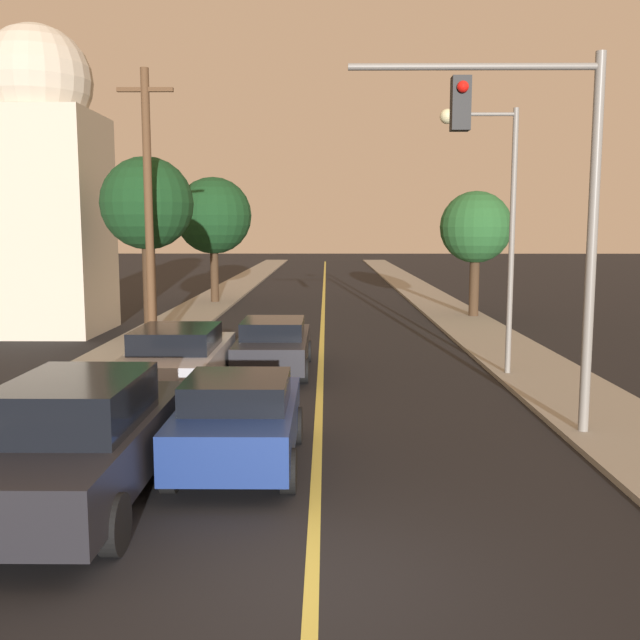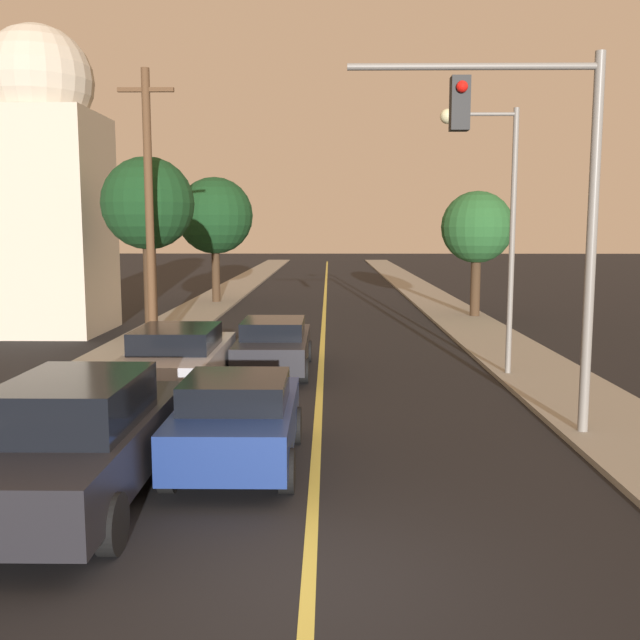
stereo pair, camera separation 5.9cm
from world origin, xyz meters
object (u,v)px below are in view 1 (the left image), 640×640
car_near_lane_front (239,419)px  car_outer_lane_second (179,360)px  car_outer_lane_front (83,439)px  tree_left_near (147,205)px  traffic_signal_mast (541,182)px  utility_pole_left (149,208)px  tree_left_far (213,216)px  streetlamp_right (494,203)px  car_near_lane_second (274,344)px  domed_building_left (41,182)px  tree_right_near (476,228)px

car_near_lane_front → car_outer_lane_second: 5.13m
car_outer_lane_front → tree_left_near: size_ratio=0.87×
traffic_signal_mast → utility_pole_left: 12.05m
tree_left_near → tree_left_far: (0.18, 12.29, -0.14)m
utility_pole_left → streetlamp_right: bearing=-17.8°
car_near_lane_second → utility_pole_left: 5.72m
car_near_lane_second → tree_left_far: bearing=103.9°
tree_left_near → car_near_lane_front: bearing=-70.2°
utility_pole_left → domed_building_left: size_ratio=0.76×
car_outer_lane_front → car_outer_lane_second: (0.00, 6.31, -0.08)m
traffic_signal_mast → domed_building_left: size_ratio=0.62×
traffic_signal_mast → car_near_lane_second: bearing=131.0°
car_near_lane_second → domed_building_left: domed_building_left is taller
car_outer_lane_front → tree_left_near: tree_left_near is taller
car_outer_lane_second → utility_pole_left: utility_pole_left is taller
tree_right_near → car_outer_lane_second: bearing=-124.1°
tree_left_far → car_near_lane_front: bearing=-80.3°
utility_pole_left → tree_left_near: size_ratio=1.38×
car_outer_lane_second → tree_left_near: size_ratio=0.81×
car_outer_lane_second → traffic_signal_mast: size_ratio=0.73×
domed_building_left → car_outer_lane_second: bearing=-55.4°
car_near_lane_second → domed_building_left: 12.13m
utility_pole_left → tree_left_far: utility_pole_left is taller
tree_right_near → tree_left_far: bearing=154.2°
car_near_lane_second → utility_pole_left: bearing=148.0°
domed_building_left → streetlamp_right: bearing=-28.5°
car_near_lane_front → car_outer_lane_second: size_ratio=0.79×
car_outer_lane_front → streetlamp_right: size_ratio=0.79×
tree_left_far → car_outer_lane_second: bearing=-83.4°
streetlamp_right → tree_right_near: bearing=80.3°
traffic_signal_mast → tree_left_far: traffic_signal_mast is taller
tree_left_far → traffic_signal_mast: bearing=-67.9°
tree_left_far → tree_right_near: bearing=-25.8°
domed_building_left → traffic_signal_mast: bearing=-43.2°
car_near_lane_front → domed_building_left: (-8.70, 14.55, 4.60)m
car_near_lane_front → traffic_signal_mast: size_ratio=0.58×
tree_right_near → car_outer_lane_front: bearing=-115.0°
car_outer_lane_front → tree_left_near: bearing=100.1°
streetlamp_right → tree_left_near: size_ratio=1.10×
tree_right_near → utility_pole_left: bearing=-141.7°
car_near_lane_front → tree_left_near: (-4.37, 12.11, 3.72)m
traffic_signal_mast → tree_left_near: traffic_signal_mast is taller
streetlamp_right → domed_building_left: 16.17m
car_near_lane_front → tree_left_near: bearing=109.8°
tree_left_far → car_near_lane_second: bearing=-76.1°
traffic_signal_mast → streetlamp_right: bearing=85.5°
streetlamp_right → domed_building_left: size_ratio=0.61×
car_outer_lane_front → tree_left_far: size_ratio=0.84×
car_near_lane_front → tree_left_near: size_ratio=0.65×
traffic_signal_mast → tree_left_far: 24.58m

